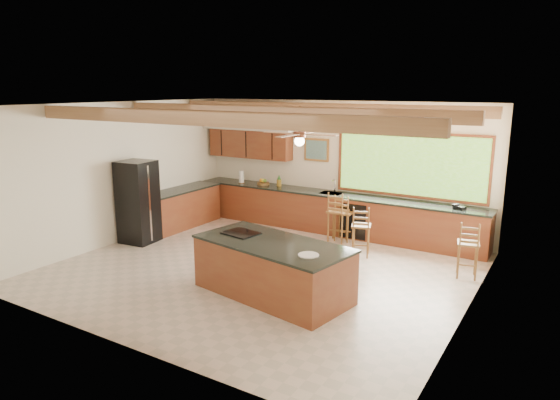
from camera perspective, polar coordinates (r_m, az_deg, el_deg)
The scene contains 9 objects.
ground at distance 9.32m, azimuth -2.12°, elevation -7.96°, with size 7.20×7.20×0.00m, color #BEAF9D.
room_shell at distance 9.41m, azimuth -0.89°, elevation 6.17°, with size 7.27×6.54×3.02m.
counter_run at distance 11.64m, azimuth 1.33°, elevation -1.30°, with size 7.12×3.10×1.23m.
island at distance 8.10m, azimuth -0.86°, elevation -7.83°, with size 2.72×1.63×0.91m.
refrigerator at distance 11.14m, azimuth -15.92°, elevation -0.21°, with size 0.76×0.74×1.77m.
bar_stool_a at distance 10.78m, azimuth 6.50°, elevation -1.44°, with size 0.43×0.43×1.12m.
bar_stool_b at distance 10.90m, azimuth 7.19°, elevation -1.57°, with size 0.40×0.40×1.04m.
bar_stool_c at distance 9.95m, azimuth 9.15°, elevation -3.05°, with size 0.47×0.47×1.03m.
bar_stool_d at distance 9.33m, azimuth 20.67°, elevation -4.82°, with size 0.44×0.44×1.03m.
Camera 1 is at (4.82, -7.26, 3.31)m, focal length 32.00 mm.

